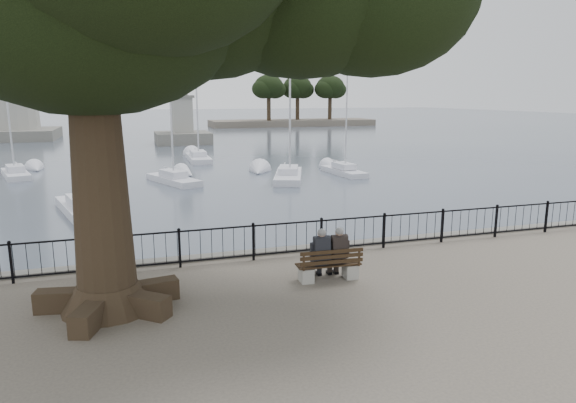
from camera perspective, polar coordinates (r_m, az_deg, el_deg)
name	(u,v)px	position (r m, az deg, el deg)	size (l,w,h in m)	color
harbor	(283,268)	(15.20, -0.57, -7.40)	(260.00, 260.00, 1.20)	#605E58
railing	(288,238)	(14.43, 0.00, -4.05)	(22.06, 0.06, 1.00)	black
bench	(329,269)	(12.77, 4.57, -7.46)	(1.61, 0.55, 0.84)	gray
person_left	(320,256)	(12.68, 3.56, -6.05)	(0.40, 0.67, 1.34)	black
person_right	(337,254)	(12.83, 5.48, -5.87)	(0.40, 0.67, 1.34)	black
lighthouse	(1,27)	(74.51, -29.25, 16.54)	(10.56, 10.56, 32.14)	#605E58
lion_monument	(182,124)	(61.08, -11.67, 8.46)	(6.15, 6.15, 9.03)	#605E58
sailboat_a	(84,207)	(25.82, -21.68, -0.61)	(3.19, 6.29, 12.26)	silver
sailboat_b	(173,178)	(33.53, -12.61, 2.59)	(3.21, 5.23, 10.74)	silver
sailboat_c	(288,174)	(34.11, 0.05, 3.05)	(3.59, 6.23, 12.53)	silver
sailboat_d	(344,170)	(36.58, 6.21, 3.48)	(1.71, 4.93, 8.84)	silver
sailboat_e	(16,172)	(39.80, -28.02, 2.90)	(2.74, 5.24, 10.72)	silver
sailboat_f	(198,157)	(44.62, -9.94, 4.89)	(1.73, 5.92, 11.27)	silver
far_shore	(296,104)	(94.98, 0.90, 10.81)	(30.00, 8.60, 9.18)	#595248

